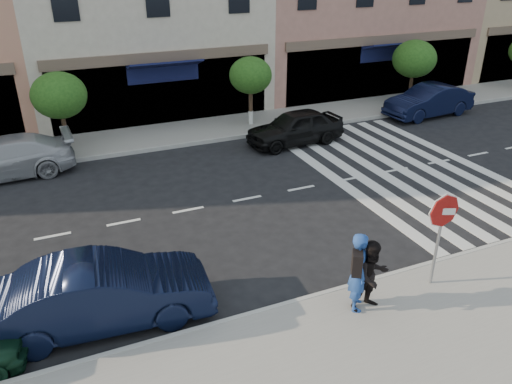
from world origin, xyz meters
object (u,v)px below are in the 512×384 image
car_near_mid (103,293)px  car_far_right (429,101)px  photographer (359,271)px  car_far_left (2,158)px  stop_sign (443,219)px  car_far_mid (295,127)px  walker (372,276)px

car_near_mid → car_far_right: (16.73, 9.25, -0.01)m
photographer → car_far_left: 13.48m
stop_sign → car_far_left: size_ratio=0.49×
photographer → car_near_mid: photographer is taller
photographer → car_far_mid: 10.93m
walker → car_near_mid: walker is taller
walker → car_far_right: size_ratio=0.37×
car_far_left → car_far_mid: car_far_mid is taller
car_far_left → stop_sign: bearing=38.1°
car_far_left → car_far_right: size_ratio=1.06×
car_near_mid → stop_sign: bearing=-99.5°
car_far_mid → car_far_right: 7.83m
car_near_mid → car_far_right: bearing=-56.3°
stop_sign → walker: bearing=-152.4°
car_near_mid → car_far_right: 19.12m
photographer → car_far_mid: (3.78, 10.25, -0.38)m
photographer → walker: size_ratio=1.11×
stop_sign → car_near_mid: bearing=-171.1°
stop_sign → car_near_mid: 7.63m
walker → car_far_left: size_ratio=0.35×
photographer → car_far_left: photographer is taller
car_far_right → car_far_left: bearing=-95.2°
car_near_mid → car_far_left: size_ratio=0.95×
stop_sign → car_far_right: size_ratio=0.52×
photographer → walker: photographer is taller
car_near_mid → car_far_right: size_ratio=1.01×
walker → car_near_mid: size_ratio=0.36×
walker → car_near_mid: (-5.41, 2.00, -0.23)m
car_far_mid → car_near_mid: bearing=-51.2°
car_far_right → car_near_mid: bearing=-65.7°
stop_sign → walker: (-1.90, -0.14, -0.90)m
walker → car_far_left: bearing=121.6°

